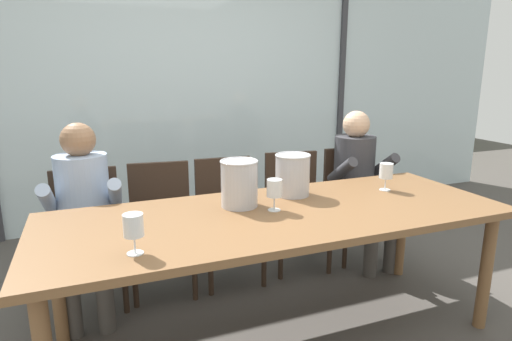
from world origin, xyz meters
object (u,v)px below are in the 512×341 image
(person_charcoal_jacket, at_px, (359,177))
(chair_left_of_center, at_px, (161,217))
(wine_glass_by_left_taster, at_px, (386,172))
(person_pale_blue_shirt, at_px, (84,207))
(wine_glass_near_bucket, at_px, (133,227))
(ice_bucket_primary, at_px, (293,174))
(wine_glass_center_pour, at_px, (274,190))
(chair_near_window_right, at_px, (352,194))
(ice_bucket_secondary, at_px, (239,183))
(chair_near_curtain, at_px, (88,226))
(chair_right_of_center, at_px, (294,200))
(chair_center, at_px, (227,209))
(dining_table, at_px, (280,224))

(person_charcoal_jacket, bearing_deg, chair_left_of_center, 175.20)
(person_charcoal_jacket, height_order, wine_glass_by_left_taster, person_charcoal_jacket)
(person_pale_blue_shirt, bearing_deg, wine_glass_near_bucket, -75.85)
(ice_bucket_primary, xyz_separation_m, wine_glass_center_pour, (-0.22, -0.23, -0.01))
(chair_near_window_right, bearing_deg, person_pale_blue_shirt, -170.28)
(ice_bucket_secondary, bearing_deg, chair_near_window_right, 29.20)
(person_pale_blue_shirt, relative_size, wine_glass_by_left_taster, 6.81)
(chair_near_curtain, xyz_separation_m, chair_right_of_center, (1.51, 0.02, 0.00))
(chair_center, distance_m, wine_glass_center_pour, 0.90)
(dining_table, relative_size, chair_right_of_center, 2.90)
(chair_left_of_center, height_order, chair_right_of_center, same)
(chair_right_of_center, bearing_deg, ice_bucket_secondary, -126.59)
(chair_near_curtain, xyz_separation_m, chair_left_of_center, (0.48, 0.01, 0.00))
(chair_right_of_center, bearing_deg, chair_left_of_center, -171.43)
(ice_bucket_secondary, distance_m, wine_glass_near_bucket, 0.76)
(chair_near_curtain, bearing_deg, chair_right_of_center, 0.82)
(chair_near_window_right, bearing_deg, chair_center, -173.48)
(wine_glass_near_bucket, bearing_deg, ice_bucket_secondary, 35.58)
(person_pale_blue_shirt, bearing_deg, wine_glass_center_pour, -33.47)
(wine_glass_by_left_taster, bearing_deg, chair_right_of_center, 110.18)
(person_charcoal_jacket, bearing_deg, person_pale_blue_shirt, 179.97)
(ice_bucket_primary, relative_size, wine_glass_near_bucket, 1.45)
(wine_glass_near_bucket, bearing_deg, chair_near_curtain, 100.06)
(ice_bucket_primary, height_order, wine_glass_center_pour, ice_bucket_primary)
(ice_bucket_primary, bearing_deg, person_charcoal_jacket, 30.14)
(chair_center, distance_m, wine_glass_near_bucket, 1.40)
(ice_bucket_primary, bearing_deg, dining_table, -127.89)
(wine_glass_near_bucket, bearing_deg, person_pale_blue_shirt, 101.64)
(dining_table, xyz_separation_m, wine_glass_center_pour, (-0.02, 0.03, 0.19))
(chair_left_of_center, height_order, wine_glass_near_bucket, wine_glass_near_bucket)
(dining_table, relative_size, ice_bucket_primary, 9.95)
(chair_center, distance_m, ice_bucket_primary, 0.74)
(dining_table, xyz_separation_m, wine_glass_by_left_taster, (0.80, 0.14, 0.19))
(person_pale_blue_shirt, bearing_deg, chair_near_window_right, 5.75)
(chair_right_of_center, bearing_deg, dining_table, -112.83)
(chair_near_curtain, relative_size, person_pale_blue_shirt, 0.73)
(wine_glass_near_bucket, bearing_deg, chair_near_window_right, 31.44)
(chair_left_of_center, bearing_deg, chair_near_window_right, 6.59)
(chair_center, relative_size, person_pale_blue_shirt, 0.73)
(wine_glass_by_left_taster, relative_size, wine_glass_near_bucket, 1.00)
(chair_left_of_center, relative_size, chair_center, 1.00)
(chair_right_of_center, xyz_separation_m, chair_near_window_right, (0.52, -0.02, 0.00))
(dining_table, height_order, chair_near_window_right, chair_near_window_right)
(chair_near_window_right, relative_size, person_pale_blue_shirt, 0.73)
(person_pale_blue_shirt, relative_size, person_charcoal_jacket, 1.00)
(chair_near_window_right, relative_size, ice_bucket_primary, 3.43)
(chair_near_curtain, relative_size, chair_left_of_center, 1.00)
(chair_left_of_center, distance_m, chair_center, 0.48)
(chair_center, relative_size, ice_bucket_secondary, 3.29)
(chair_left_of_center, xyz_separation_m, person_charcoal_jacket, (1.53, -0.13, 0.17))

